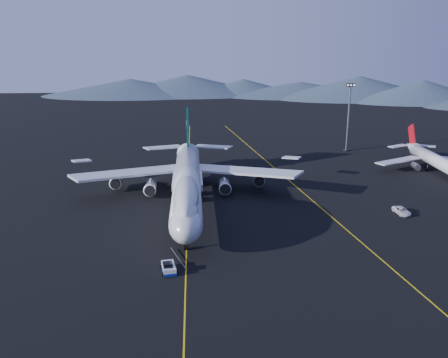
{
  "coord_description": "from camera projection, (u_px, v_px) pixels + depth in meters",
  "views": [
    {
      "loc": [
        1.81,
        -115.61,
        40.03
      ],
      "look_at": [
        9.0,
        1.36,
        6.0
      ],
      "focal_mm": 40.0,
      "sensor_mm": 36.0,
      "label": 1
    }
  ],
  "objects": [
    {
      "name": "boeing_747",
      "position": [
        187.0,
        182.0,
        120.28
      ],
      "size": [
        59.62,
        72.43,
        19.37
      ],
      "color": "silver",
      "rests_on": "ground"
    },
    {
      "name": "second_jet",
      "position": [
        435.0,
        160.0,
        150.24
      ],
      "size": [
        36.44,
        41.17,
        11.72
      ],
      "rotation": [
        0.0,
        0.0,
        0.37
      ],
      "color": "silver",
      "rests_on": "ground"
    },
    {
      "name": "taxiway_line_main",
      "position": [
        188.0,
        205.0,
        121.87
      ],
      "size": [
        0.25,
        220.0,
        0.01
      ],
      "primitive_type": "cube",
      "color": "yellow",
      "rests_on": "ground"
    },
    {
      "name": "pushback_tug",
      "position": [
        169.0,
        268.0,
        87.35
      ],
      "size": [
        3.21,
        4.86,
        1.97
      ],
      "rotation": [
        0.0,
        0.0,
        0.17
      ],
      "color": "silver",
      "rests_on": "ground"
    },
    {
      "name": "ground",
      "position": [
        188.0,
        205.0,
        121.87
      ],
      "size": [
        500.0,
        500.0,
        0.0
      ],
      "primitive_type": "plane",
      "color": "black",
      "rests_on": "ground"
    },
    {
      "name": "floodlight_mast",
      "position": [
        348.0,
        117.0,
        175.51
      ],
      "size": [
        2.94,
        2.2,
        23.77
      ],
      "rotation": [
        0.0,
        0.0,
        -0.29
      ],
      "color": "black",
      "rests_on": "ground"
    },
    {
      "name": "service_van",
      "position": [
        402.0,
        211.0,
        115.35
      ],
      "size": [
        2.94,
        5.74,
        1.55
      ],
      "primitive_type": "imported",
      "rotation": [
        0.0,
        0.0,
        0.07
      ],
      "color": "white",
      "rests_on": "ground"
    },
    {
      "name": "taxiway_line_side",
      "position": [
        300.0,
        190.0,
        133.22
      ],
      "size": [
        28.08,
        198.09,
        0.01
      ],
      "primitive_type": "cube",
      "rotation": [
        0.0,
        0.0,
        0.14
      ],
      "color": "yellow",
      "rests_on": "ground"
    }
  ]
}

